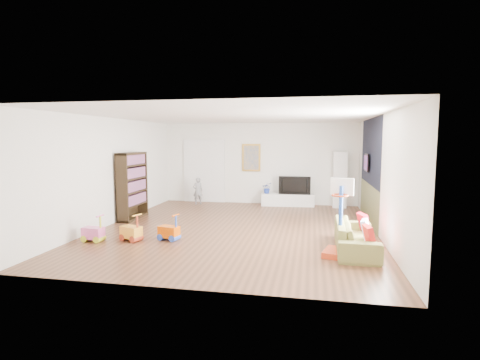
% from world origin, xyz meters
% --- Properties ---
extents(floor, '(6.50, 7.50, 0.00)m').
position_xyz_m(floor, '(0.00, 0.00, 0.00)').
color(floor, brown).
rests_on(floor, ground).
extents(ceiling, '(6.50, 7.50, 0.00)m').
position_xyz_m(ceiling, '(0.00, 0.00, 2.70)').
color(ceiling, white).
rests_on(ceiling, ground).
extents(wall_back, '(6.50, 0.00, 2.70)m').
position_xyz_m(wall_back, '(0.00, 3.75, 1.35)').
color(wall_back, silver).
rests_on(wall_back, ground).
extents(wall_front, '(6.50, 0.00, 2.70)m').
position_xyz_m(wall_front, '(0.00, -3.75, 1.35)').
color(wall_front, white).
rests_on(wall_front, ground).
extents(wall_left, '(0.00, 7.50, 2.70)m').
position_xyz_m(wall_left, '(-3.25, 0.00, 1.35)').
color(wall_left, silver).
rests_on(wall_left, ground).
extents(wall_right, '(0.00, 7.50, 2.70)m').
position_xyz_m(wall_right, '(3.25, 0.00, 1.35)').
color(wall_right, white).
rests_on(wall_right, ground).
extents(navy_accent, '(0.01, 3.20, 1.70)m').
position_xyz_m(navy_accent, '(3.23, 1.40, 1.85)').
color(navy_accent, black).
rests_on(navy_accent, wall_right).
extents(olive_wainscot, '(0.01, 3.20, 1.00)m').
position_xyz_m(olive_wainscot, '(3.23, 1.40, 0.50)').
color(olive_wainscot, brown).
rests_on(olive_wainscot, wall_right).
extents(doorway, '(1.45, 0.06, 2.10)m').
position_xyz_m(doorway, '(-1.90, 3.71, 1.05)').
color(doorway, white).
rests_on(doorway, ground).
extents(painting_back, '(0.62, 0.06, 0.92)m').
position_xyz_m(painting_back, '(-0.25, 3.71, 1.55)').
color(painting_back, gold).
rests_on(painting_back, wall_back).
extents(artwork_right, '(0.04, 0.56, 0.46)m').
position_xyz_m(artwork_right, '(3.17, 1.60, 1.55)').
color(artwork_right, '#7F3F8C').
rests_on(artwork_right, wall_right).
extents(media_console, '(1.72, 0.54, 0.40)m').
position_xyz_m(media_console, '(1.00, 3.43, 0.20)').
color(media_console, white).
rests_on(media_console, ground).
extents(tall_cabinet, '(0.42, 0.42, 1.78)m').
position_xyz_m(tall_cabinet, '(2.64, 3.49, 0.89)').
color(tall_cabinet, white).
rests_on(tall_cabinet, ground).
extents(bookshelf, '(0.34, 1.24, 1.81)m').
position_xyz_m(bookshelf, '(-3.03, 0.65, 0.90)').
color(bookshelf, black).
rests_on(bookshelf, ground).
extents(sofa, '(0.79, 1.93, 0.56)m').
position_xyz_m(sofa, '(2.63, -1.30, 0.28)').
color(sofa, olive).
rests_on(sofa, ground).
extents(basketball_hoop, '(0.63, 0.71, 1.44)m').
position_xyz_m(basketball_hoop, '(2.26, -1.72, 0.72)').
color(basketball_hoop, '#C03817').
rests_on(basketball_hoop, ground).
extents(ride_on_yellow, '(0.51, 0.41, 0.59)m').
position_xyz_m(ride_on_yellow, '(-2.01, -1.47, 0.29)').
color(ride_on_yellow, '#F7A22D').
rests_on(ride_on_yellow, ground).
extents(ride_on_orange, '(0.48, 0.36, 0.57)m').
position_xyz_m(ride_on_orange, '(-1.24, -1.27, 0.29)').
color(ride_on_orange, '#E25402').
rests_on(ride_on_orange, ground).
extents(ride_on_pink, '(0.45, 0.29, 0.57)m').
position_xyz_m(ride_on_pink, '(-2.78, -1.67, 0.29)').
color(ride_on_pink, pink).
rests_on(ride_on_pink, ground).
extents(child, '(0.39, 0.35, 0.90)m').
position_xyz_m(child, '(-1.97, 3.16, 0.45)').
color(child, gray).
rests_on(child, ground).
extents(tv, '(1.02, 0.14, 0.59)m').
position_xyz_m(tv, '(1.22, 3.42, 0.69)').
color(tv, black).
rests_on(tv, media_console).
extents(vase_plant, '(0.37, 0.33, 0.37)m').
position_xyz_m(vase_plant, '(0.33, 3.39, 0.58)').
color(vase_plant, '#1E3699').
rests_on(vase_plant, media_console).
extents(pillow_left, '(0.15, 0.38, 0.37)m').
position_xyz_m(pillow_left, '(2.79, -1.85, 0.44)').
color(pillow_left, red).
rests_on(pillow_left, sofa).
extents(pillow_center, '(0.18, 0.38, 0.37)m').
position_xyz_m(pillow_center, '(2.80, -1.34, 0.44)').
color(pillow_center, white).
rests_on(pillow_center, sofa).
extents(pillow_right, '(0.19, 0.38, 0.37)m').
position_xyz_m(pillow_right, '(2.84, -0.71, 0.44)').
color(pillow_right, red).
rests_on(pillow_right, sofa).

